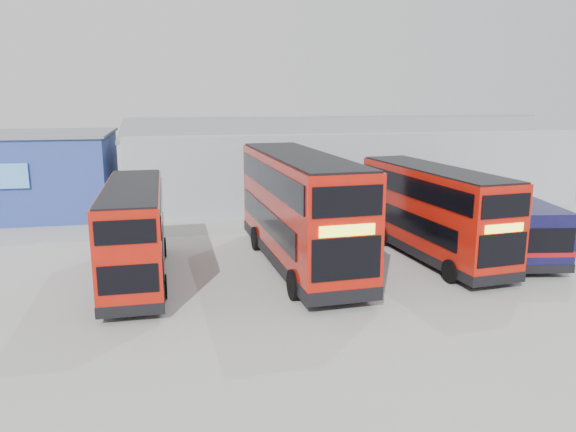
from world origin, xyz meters
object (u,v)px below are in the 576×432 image
(double_decker_centre, at_px, (299,211))
(single_decker_blue, at_px, (498,221))
(double_decker_left, at_px, (134,234))
(double_decker_right, at_px, (432,213))
(office_block, at_px, (12,174))
(maintenance_shed, at_px, (341,161))

(double_decker_centre, height_order, single_decker_blue, double_decker_centre)
(double_decker_left, xyz_separation_m, double_decker_right, (13.25, 0.75, 0.14))
(double_decker_right, bearing_deg, double_decker_left, 176.82)
(double_decker_right, bearing_deg, double_decker_centre, 173.80)
(office_block, relative_size, double_decker_right, 1.21)
(double_decker_centre, height_order, double_decker_right, double_decker_centre)
(double_decker_left, relative_size, single_decker_blue, 0.90)
(double_decker_centre, bearing_deg, office_block, 133.95)
(maintenance_shed, relative_size, double_decker_left, 3.24)
(double_decker_left, height_order, double_decker_centre, double_decker_centre)
(office_block, relative_size, maintenance_shed, 0.40)
(double_decker_right, bearing_deg, single_decker_blue, 7.09)
(double_decker_left, bearing_deg, single_decker_blue, -175.52)
(double_decker_centre, bearing_deg, single_decker_blue, 1.75)
(double_decker_left, distance_m, single_decker_blue, 17.34)
(single_decker_blue, bearing_deg, double_decker_left, 14.38)
(office_block, height_order, single_decker_blue, office_block)
(office_block, bearing_deg, double_decker_right, -32.86)
(double_decker_left, bearing_deg, office_block, -61.52)
(maintenance_shed, relative_size, double_decker_right, 2.99)
(double_decker_centre, relative_size, double_decker_right, 1.17)
(single_decker_blue, bearing_deg, double_decker_right, 22.22)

